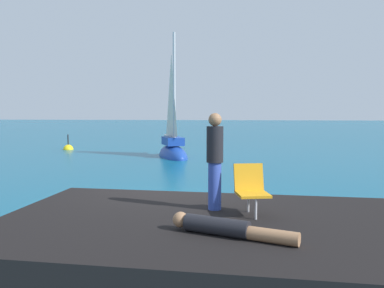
{
  "coord_description": "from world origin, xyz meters",
  "views": [
    {
      "loc": [
        1.25,
        -8.69,
        2.22
      ],
      "look_at": [
        -0.48,
        8.18,
        0.81
      ],
      "focal_mm": 38.3,
      "sensor_mm": 36.0,
      "label": 1
    }
  ],
  "objects_px": {
    "person_standing": "(215,158)",
    "marker_buoy": "(68,149)",
    "beach_chair": "(251,187)",
    "sailboat_near": "(173,150)",
    "person_sunbather": "(226,228)"
  },
  "relations": [
    {
      "from": "person_standing",
      "to": "marker_buoy",
      "type": "height_order",
      "value": "person_standing"
    },
    {
      "from": "person_standing",
      "to": "beach_chair",
      "type": "relative_size",
      "value": 2.03
    },
    {
      "from": "person_standing",
      "to": "beach_chair",
      "type": "distance_m",
      "value": 0.77
    },
    {
      "from": "sailboat_near",
      "to": "beach_chair",
      "type": "xyz_separation_m",
      "value": [
        3.15,
        -12.54,
        0.65
      ]
    },
    {
      "from": "person_standing",
      "to": "marker_buoy",
      "type": "xyz_separation_m",
      "value": [
        -8.93,
        15.23,
        -1.41
      ]
    },
    {
      "from": "person_standing",
      "to": "sailboat_near",
      "type": "bearing_deg",
      "value": -95.74
    },
    {
      "from": "beach_chair",
      "to": "marker_buoy",
      "type": "xyz_separation_m",
      "value": [
        -9.52,
        15.48,
        -0.99
      ]
    },
    {
      "from": "person_sunbather",
      "to": "person_standing",
      "type": "xyz_separation_m",
      "value": [
        -0.22,
        1.45,
        0.75
      ]
    },
    {
      "from": "marker_buoy",
      "to": "beach_chair",
      "type": "bearing_deg",
      "value": -58.42
    },
    {
      "from": "person_sunbather",
      "to": "marker_buoy",
      "type": "height_order",
      "value": "marker_buoy"
    },
    {
      "from": "sailboat_near",
      "to": "person_sunbather",
      "type": "relative_size",
      "value": 3.75
    },
    {
      "from": "sailboat_near",
      "to": "person_standing",
      "type": "height_order",
      "value": "sailboat_near"
    },
    {
      "from": "beach_chair",
      "to": "marker_buoy",
      "type": "bearing_deg",
      "value": -160.66
    },
    {
      "from": "beach_chair",
      "to": "person_standing",
      "type": "bearing_deg",
      "value": -125.58
    },
    {
      "from": "marker_buoy",
      "to": "person_standing",
      "type": "bearing_deg",
      "value": -59.62
    }
  ]
}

